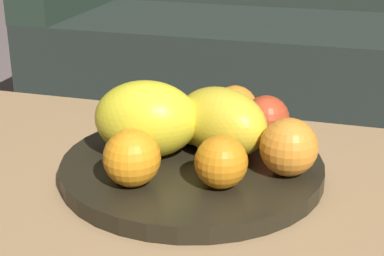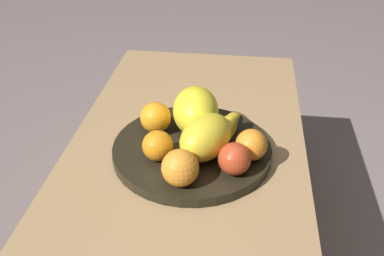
# 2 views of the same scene
# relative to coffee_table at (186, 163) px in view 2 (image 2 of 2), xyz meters

# --- Properties ---
(coffee_table) EXTENTS (1.17, 0.59, 0.40)m
(coffee_table) POSITION_rel_coffee_table_xyz_m (0.00, 0.00, 0.00)
(coffee_table) COLOR #A47F54
(coffee_table) RESTS_ON ground_plane
(fruit_bowl) EXTENTS (0.38, 0.38, 0.03)m
(fruit_bowl) POSITION_rel_coffee_table_xyz_m (0.02, 0.02, 0.06)
(fruit_bowl) COLOR black
(fruit_bowl) RESTS_ON coffee_table
(melon_large_front) EXTENTS (0.18, 0.16, 0.10)m
(melon_large_front) POSITION_rel_coffee_table_xyz_m (0.05, 0.05, 0.12)
(melon_large_front) COLOR yellow
(melon_large_front) RESTS_ON fruit_bowl
(melon_smaller_beside) EXTENTS (0.17, 0.13, 0.11)m
(melon_smaller_beside) POSITION_rel_coffee_table_xyz_m (-0.05, 0.02, 0.12)
(melon_smaller_beside) COLOR yellow
(melon_smaller_beside) RESTS_ON fruit_bowl
(orange_front) EXTENTS (0.07, 0.07, 0.07)m
(orange_front) POSITION_rel_coffee_table_xyz_m (0.08, -0.05, 0.10)
(orange_front) COLOR orange
(orange_front) RESTS_ON fruit_bowl
(orange_left) EXTENTS (0.07, 0.07, 0.07)m
(orange_left) POSITION_rel_coffee_table_xyz_m (0.05, 0.16, 0.10)
(orange_left) COLOR orange
(orange_left) RESTS_ON fruit_bowl
(orange_right) EXTENTS (0.08, 0.08, 0.08)m
(orange_right) POSITION_rel_coffee_table_xyz_m (0.16, 0.01, 0.11)
(orange_right) COLOR orange
(orange_right) RESTS_ON fruit_bowl
(orange_back) EXTENTS (0.08, 0.08, 0.08)m
(orange_back) POSITION_rel_coffee_table_xyz_m (-0.04, -0.08, 0.11)
(orange_back) COLOR orange
(orange_back) RESTS_ON fruit_bowl
(apple_front) EXTENTS (0.07, 0.07, 0.07)m
(apple_front) POSITION_rel_coffee_table_xyz_m (0.11, 0.12, 0.10)
(apple_front) COLOR #BD3E20
(apple_front) RESTS_ON fruit_bowl
(banana_bunch) EXTENTS (0.18, 0.11, 0.06)m
(banana_bunch) POSITION_rel_coffee_table_xyz_m (-0.00, 0.09, 0.10)
(banana_bunch) COLOR yellow
(banana_bunch) RESTS_ON fruit_bowl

